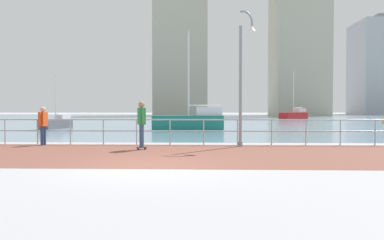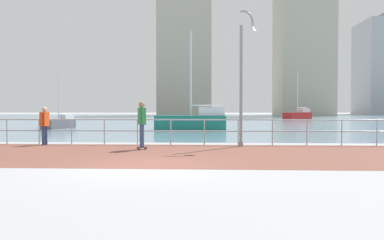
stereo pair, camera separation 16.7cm
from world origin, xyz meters
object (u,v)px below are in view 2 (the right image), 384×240
Objects in this scene: lamppost at (244,71)px; skateboarder at (142,121)px; sailboat_red at (298,115)px; bystander at (44,123)px; sailboat_white at (60,123)px; sailboat_yellow at (193,121)px.

lamppost is 4.45m from skateboarder.
sailboat_red is at bearing 73.82° from lamppost.
bystander is 0.36× the size of sailboat_white.
lamppost is 38.82m from sailboat_red.
bystander is at bearing 177.47° from lamppost.
sailboat_red is 0.98× the size of sailboat_yellow.
sailboat_yellow is at bearing 83.65° from skateboarder.
lamppost reaches higher than bystander.
sailboat_yellow reaches higher than lamppost.
sailboat_white is at bearing 166.61° from sailboat_yellow.
lamppost is 3.40× the size of bystander.
sailboat_white reaches higher than skateboarder.
skateboarder reaches higher than bystander.
sailboat_red reaches higher than sailboat_white.
skateboarder is 0.26× the size of sailboat_red.
sailboat_red is at bearing 63.14° from sailboat_yellow.
skateboarder is 4.62m from bystander.
sailboat_yellow is (5.70, 10.65, -0.27)m from bystander.
lamppost is 0.80× the size of sailboat_red.
sailboat_yellow is 1.55× the size of sailboat_white.
bystander is 13.97m from sailboat_white.
sailboat_white is (-12.91, 13.49, -2.55)m from lamppost.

